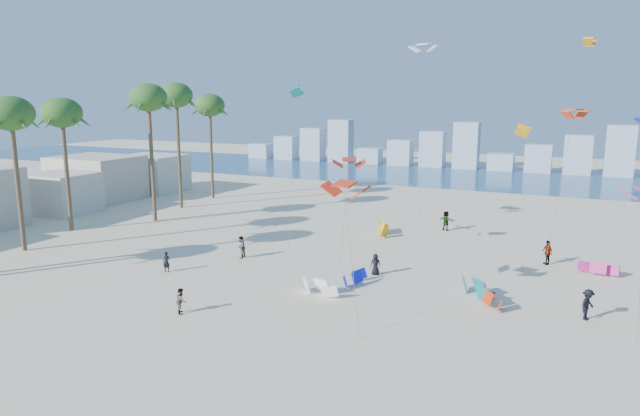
% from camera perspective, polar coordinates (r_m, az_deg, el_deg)
% --- Properties ---
extents(ground, '(220.00, 220.00, 0.00)m').
position_cam_1_polar(ground, '(33.68, -16.78, -11.93)').
color(ground, beige).
rests_on(ground, ground).
extents(ocean, '(220.00, 220.00, 0.00)m').
position_cam_1_polar(ocean, '(97.96, 12.45, 3.29)').
color(ocean, navy).
rests_on(ocean, ground).
extents(kitesurfer_near, '(0.64, 0.50, 1.54)m').
position_cam_1_polar(kitesurfer_near, '(44.14, -15.15, -5.25)').
color(kitesurfer_near, black).
rests_on(kitesurfer_near, ground).
extents(kitesurfer_mid, '(0.92, 0.96, 1.56)m').
position_cam_1_polar(kitesurfer_mid, '(35.82, -13.76, -9.02)').
color(kitesurfer_mid, gray).
rests_on(kitesurfer_mid, ground).
extents(kitesurfers_far, '(31.37, 20.54, 1.93)m').
position_cam_1_polar(kitesurfers_far, '(46.33, 13.78, -4.21)').
color(kitesurfers_far, black).
rests_on(kitesurfers_far, ground).
extents(grounded_kites, '(21.43, 20.08, 1.06)m').
position_cam_1_polar(grounded_kites, '(42.90, 10.72, -5.93)').
color(grounded_kites, white).
rests_on(grounded_kites, ground).
extents(flying_kites, '(34.16, 32.02, 18.58)m').
position_cam_1_polar(flying_kites, '(45.58, 15.34, 8.88)').
color(flying_kites, red).
rests_on(flying_kites, ground).
extents(palm_row, '(8.40, 44.80, 14.51)m').
position_cam_1_polar(palm_row, '(57.85, -22.85, 9.09)').
color(palm_row, brown).
rests_on(palm_row, ground).
extents(beachfront_buildings, '(11.50, 43.00, 6.00)m').
position_cam_1_polar(beachfront_buildings, '(70.83, -26.12, 1.66)').
color(beachfront_buildings, beige).
rests_on(beachfront_buildings, ground).
extents(distant_skyline, '(85.00, 3.00, 8.40)m').
position_cam_1_polar(distant_skyline, '(107.58, 13.09, 5.59)').
color(distant_skyline, '#9EADBF').
rests_on(distant_skyline, ground).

